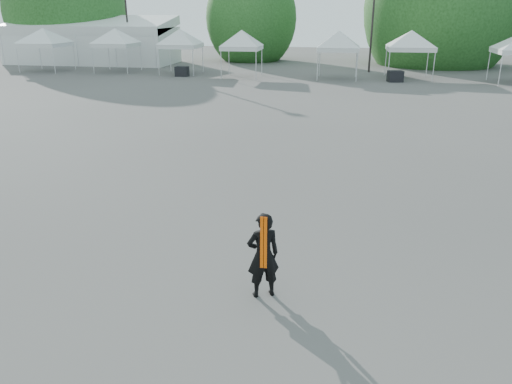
# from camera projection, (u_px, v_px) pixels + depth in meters

# --- Properties ---
(ground) EXTENTS (120.00, 120.00, 0.00)m
(ground) POSITION_uv_depth(u_px,v_px,m) (280.00, 241.00, 10.68)
(ground) COLOR #474442
(ground) RESTS_ON ground
(marquee) EXTENTS (15.00, 6.25, 4.23)m
(marquee) POSITION_uv_depth(u_px,v_px,m) (92.00, 41.00, 45.95)
(marquee) COLOR silver
(marquee) RESTS_ON ground
(tree_far_w) EXTENTS (4.80, 4.80, 7.30)m
(tree_far_w) POSITION_uv_depth(u_px,v_px,m) (66.00, 11.00, 48.50)
(tree_far_w) COLOR #382314
(tree_far_w) RESTS_ON ground
(tree_mid_w) EXTENTS (4.16, 4.16, 6.33)m
(tree_mid_w) POSITION_uv_depth(u_px,v_px,m) (251.00, 18.00, 47.64)
(tree_mid_w) COLOR #382314
(tree_mid_w) RESTS_ON ground
(tree_mid_e) EXTENTS (5.12, 5.12, 7.79)m
(tree_mid_e) POSITION_uv_depth(u_px,v_px,m) (440.00, 8.00, 43.64)
(tree_mid_e) COLOR #382314
(tree_mid_e) RESTS_ON ground
(tent_a) EXTENTS (4.62, 4.62, 3.88)m
(tent_a) POSITION_uv_depth(u_px,v_px,m) (43.00, 32.00, 39.37)
(tent_a) COLOR silver
(tent_a) RESTS_ON ground
(tent_b) EXTENTS (4.24, 4.24, 3.88)m
(tent_b) POSITION_uv_depth(u_px,v_px,m) (115.00, 32.00, 39.07)
(tent_b) COLOR silver
(tent_b) RESTS_ON ground
(tent_c) EXTENTS (4.09, 4.09, 3.88)m
(tent_c) POSITION_uv_depth(u_px,v_px,m) (180.00, 33.00, 37.83)
(tent_c) COLOR silver
(tent_c) RESTS_ON ground
(tent_d) EXTENTS (3.87, 3.87, 3.88)m
(tent_d) POSITION_uv_depth(u_px,v_px,m) (242.00, 34.00, 35.88)
(tent_d) COLOR silver
(tent_d) RESTS_ON ground
(tent_e) EXTENTS (4.07, 4.07, 3.88)m
(tent_e) POSITION_uv_depth(u_px,v_px,m) (339.00, 35.00, 34.81)
(tent_e) COLOR silver
(tent_e) RESTS_ON ground
(tent_f) EXTENTS (4.55, 4.55, 3.88)m
(tent_f) POSITION_uv_depth(u_px,v_px,m) (412.00, 34.00, 35.25)
(tent_f) COLOR silver
(tent_f) RESTS_ON ground
(man) EXTENTS (0.66, 0.57, 1.54)m
(man) POSITION_uv_depth(u_px,v_px,m) (263.00, 255.00, 8.40)
(man) COLOR black
(man) RESTS_ON ground
(crate_west) EXTENTS (0.94, 0.75, 0.72)m
(crate_west) POSITION_uv_depth(u_px,v_px,m) (182.00, 71.00, 37.19)
(crate_west) COLOR black
(crate_west) RESTS_ON ground
(crate_mid) EXTENTS (1.13, 0.97, 0.75)m
(crate_mid) POSITION_uv_depth(u_px,v_px,m) (395.00, 76.00, 34.28)
(crate_mid) COLOR black
(crate_mid) RESTS_ON ground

